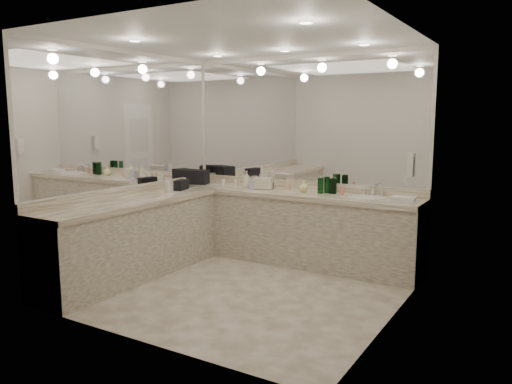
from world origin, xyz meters
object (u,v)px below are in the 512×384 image
Objects in this scene: soap_bottle_a at (247,179)px; soap_bottle_c at (304,186)px; black_toiletry_bag at (196,177)px; sink at (367,198)px; wall_phone at (411,165)px; soap_bottle_b at (253,182)px; cream_cosmetic_case at (263,184)px; hand_towel at (403,199)px.

soap_bottle_a is 1.48× the size of soap_bottle_c.
black_toiletry_bag is 1.62m from soap_bottle_c.
wall_phone is at bearing -39.57° from sink.
soap_bottle_c is (0.67, 0.12, -0.01)m from soap_bottle_b.
black_toiletry_bag is at bearing 162.87° from cream_cosmetic_case.
soap_bottle_c reaches higher than cream_cosmetic_case.
black_toiletry_bag is (-3.05, 0.46, -0.35)m from wall_phone.
sink is 1.96× the size of soap_bottle_a.
soap_bottle_a is at bearing 155.60° from soap_bottle_b.
black_toiletry_bag is 1.40× the size of cream_cosmetic_case.
sink is at bearing 0.90° from soap_bottle_a.
soap_bottle_c is at bearing 3.99° from soap_bottle_a.
black_toiletry_bag reaches higher than soap_bottle_b.
soap_bottle_a reaches higher than black_toiletry_bag.
cream_cosmetic_case is (-1.38, -0.01, 0.07)m from sink.
soap_bottle_c reaches higher than hand_towel.
black_toiletry_bag is at bearing -178.85° from hand_towel.
hand_towel is (0.41, 0.02, 0.03)m from sink.
wall_phone reaches higher than sink.
soap_bottle_b is at bearing -176.98° from hand_towel.
soap_bottle_c is (0.80, 0.06, -0.04)m from soap_bottle_a.
sink is 1.49m from soap_bottle_b.
soap_bottle_a reaches higher than hand_towel.
hand_towel is 1.11× the size of soap_bottle_a.
cream_cosmetic_case is 0.24m from soap_bottle_a.
soap_bottle_c is at bearing 2.57° from black_toiletry_bag.
cream_cosmetic_case is 1.58× the size of soap_bottle_c.
soap_bottle_c is at bearing 9.80° from soap_bottle_b.
soap_bottle_a is 0.15m from soap_bottle_b.
soap_bottle_a is at bearing -178.86° from hand_towel.
black_toiletry_bag is at bearing 171.45° from wall_phone.
sink is 1.75× the size of hand_towel.
cream_cosmetic_case is at bearing 166.19° from wall_phone.
cream_cosmetic_case is 1.36× the size of soap_bottle_b.
soap_bottle_c is at bearing -14.58° from cream_cosmetic_case.
soap_bottle_a is (-0.24, -0.01, 0.04)m from cream_cosmetic_case.
sink is at bearing 3.28° from soap_bottle_b.
hand_towel reaches higher than sink.
sink is 0.82m from soap_bottle_c.
sink is 1.39m from cream_cosmetic_case.
black_toiletry_bag reaches higher than sink.
black_toiletry_bag is 0.95m from soap_bottle_b.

